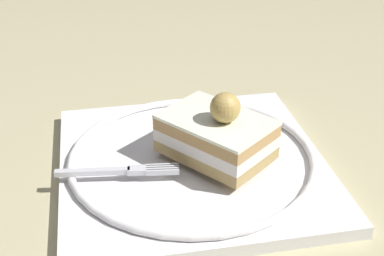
% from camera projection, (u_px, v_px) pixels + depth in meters
% --- Properties ---
extents(ground_plane, '(2.40, 2.40, 0.00)m').
position_uv_depth(ground_plane, '(223.00, 171.00, 0.52)').
color(ground_plane, tan).
extents(dessert_plate, '(0.30, 0.30, 0.02)m').
position_uv_depth(dessert_plate, '(192.00, 165.00, 0.51)').
color(dessert_plate, white).
rests_on(dessert_plate, ground_plane).
extents(cake_slice, '(0.12, 0.11, 0.07)m').
position_uv_depth(cake_slice, '(217.00, 132.00, 0.50)').
color(cake_slice, tan).
rests_on(cake_slice, dessert_plate).
extents(fork, '(0.11, 0.02, 0.00)m').
position_uv_depth(fork, '(121.00, 171.00, 0.48)').
color(fork, silver).
rests_on(fork, dessert_plate).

